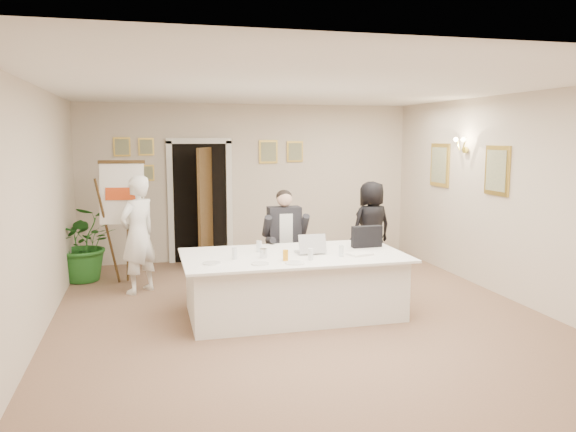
% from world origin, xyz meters
% --- Properties ---
extents(floor, '(7.00, 7.00, 0.00)m').
position_xyz_m(floor, '(0.00, 0.00, 0.00)').
color(floor, brown).
rests_on(floor, ground).
extents(ceiling, '(6.00, 7.00, 0.02)m').
position_xyz_m(ceiling, '(0.00, 0.00, 2.80)').
color(ceiling, white).
rests_on(ceiling, wall_back).
extents(wall_back, '(6.00, 0.10, 2.80)m').
position_xyz_m(wall_back, '(0.00, 3.50, 1.40)').
color(wall_back, beige).
rests_on(wall_back, floor).
extents(wall_front, '(6.00, 0.10, 2.80)m').
position_xyz_m(wall_front, '(0.00, -3.50, 1.40)').
color(wall_front, beige).
rests_on(wall_front, floor).
extents(wall_left, '(0.10, 7.00, 2.80)m').
position_xyz_m(wall_left, '(-3.00, 0.00, 1.40)').
color(wall_left, beige).
rests_on(wall_left, floor).
extents(wall_right, '(0.10, 7.00, 2.80)m').
position_xyz_m(wall_right, '(3.00, 0.00, 1.40)').
color(wall_right, beige).
rests_on(wall_right, floor).
extents(doorway, '(1.14, 0.86, 2.20)m').
position_xyz_m(doorway, '(-0.88, 3.32, 1.04)').
color(doorway, black).
rests_on(doorway, floor).
extents(pictures_back_wall, '(3.40, 0.06, 0.80)m').
position_xyz_m(pictures_back_wall, '(-0.80, 3.47, 1.85)').
color(pictures_back_wall, gold).
rests_on(pictures_back_wall, wall_back).
extents(pictures_right_wall, '(0.06, 2.20, 0.80)m').
position_xyz_m(pictures_right_wall, '(2.97, 1.20, 1.75)').
color(pictures_right_wall, gold).
rests_on(pictures_right_wall, wall_right).
extents(wall_sconce, '(0.20, 0.30, 0.24)m').
position_xyz_m(wall_sconce, '(2.90, 1.20, 2.10)').
color(wall_sconce, gold).
rests_on(wall_sconce, wall_right).
extents(conference_table, '(2.75, 1.46, 0.78)m').
position_xyz_m(conference_table, '(-0.07, 0.08, 0.39)').
color(conference_table, white).
rests_on(conference_table, floor).
extents(seated_man, '(0.74, 0.78, 1.49)m').
position_xyz_m(seated_man, '(0.10, 1.19, 0.74)').
color(seated_man, black).
rests_on(seated_man, floor).
extents(flip_chart, '(0.66, 0.45, 1.84)m').
position_xyz_m(flip_chart, '(-2.16, 2.15, 0.85)').
color(flip_chart, '#30200F').
rests_on(flip_chart, floor).
extents(standing_man, '(0.72, 0.71, 1.69)m').
position_xyz_m(standing_man, '(-1.96, 1.60, 0.84)').
color(standing_man, white).
rests_on(standing_man, floor).
extents(standing_woman, '(0.82, 0.62, 1.50)m').
position_xyz_m(standing_woman, '(1.77, 2.00, 0.75)').
color(standing_woman, black).
rests_on(standing_woman, floor).
extents(potted_palm, '(1.17, 1.04, 1.18)m').
position_xyz_m(potted_palm, '(-2.78, 2.50, 0.59)').
color(potted_palm, '#216120').
rests_on(potted_palm, floor).
extents(laptop, '(0.35, 0.37, 0.28)m').
position_xyz_m(laptop, '(0.15, 0.10, 0.91)').
color(laptop, '#B7BABC').
rests_on(laptop, conference_table).
extents(laptop_bag, '(0.41, 0.13, 0.28)m').
position_xyz_m(laptop_bag, '(0.98, 0.27, 0.92)').
color(laptop_bag, black).
rests_on(laptop_bag, conference_table).
extents(paper_stack, '(0.33, 0.27, 0.03)m').
position_xyz_m(paper_stack, '(0.71, -0.18, 0.79)').
color(paper_stack, white).
rests_on(paper_stack, conference_table).
extents(plate_left, '(0.22, 0.22, 0.01)m').
position_xyz_m(plate_left, '(-1.12, -0.21, 0.78)').
color(plate_left, white).
rests_on(plate_left, conference_table).
extents(plate_mid, '(0.27, 0.27, 0.01)m').
position_xyz_m(plate_mid, '(-0.58, -0.37, 0.78)').
color(plate_mid, white).
rests_on(plate_mid, conference_table).
extents(plate_near, '(0.24, 0.24, 0.01)m').
position_xyz_m(plate_near, '(-0.18, -0.43, 0.78)').
color(plate_near, white).
rests_on(plate_near, conference_table).
extents(glass_a, '(0.07, 0.07, 0.14)m').
position_xyz_m(glass_a, '(-0.82, -0.03, 0.84)').
color(glass_a, silver).
rests_on(glass_a, conference_table).
extents(glass_b, '(0.06, 0.06, 0.14)m').
position_xyz_m(glass_b, '(0.04, -0.30, 0.84)').
color(glass_b, silver).
rests_on(glass_b, conference_table).
extents(glass_c, '(0.07, 0.07, 0.14)m').
position_xyz_m(glass_c, '(0.46, -0.20, 0.84)').
color(glass_c, silver).
rests_on(glass_c, conference_table).
extents(glass_d, '(0.08, 0.08, 0.14)m').
position_xyz_m(glass_d, '(-0.45, 0.32, 0.84)').
color(glass_d, silver).
rests_on(glass_d, conference_table).
extents(oj_glass, '(0.07, 0.07, 0.13)m').
position_xyz_m(oj_glass, '(-0.25, -0.26, 0.84)').
color(oj_glass, orange).
rests_on(oj_glass, conference_table).
extents(steel_jug, '(0.11, 0.11, 0.11)m').
position_xyz_m(steel_jug, '(-0.47, -0.04, 0.83)').
color(steel_jug, silver).
rests_on(steel_jug, conference_table).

